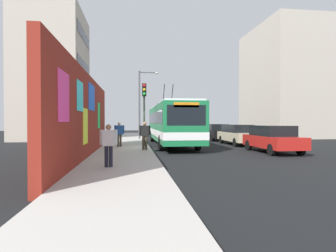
# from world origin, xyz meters

# --- Properties ---
(ground_plane) EXTENTS (80.00, 80.00, 0.00)m
(ground_plane) POSITION_xyz_m (0.00, 0.00, 0.00)
(ground_plane) COLOR black
(sidewalk_slab) EXTENTS (48.00, 3.20, 0.15)m
(sidewalk_slab) POSITION_xyz_m (0.00, 1.60, 0.07)
(sidewalk_slab) COLOR #ADA8A0
(sidewalk_slab) RESTS_ON ground_plane
(graffiti_wall) EXTENTS (14.56, 0.32, 4.08)m
(graffiti_wall) POSITION_xyz_m (-3.73, 3.35, 2.04)
(graffiti_wall) COLOR maroon
(graffiti_wall) RESTS_ON ground_plane
(building_far_left) EXTENTS (8.15, 6.10, 13.10)m
(building_far_left) POSITION_xyz_m (12.07, 9.20, 6.55)
(building_far_left) COLOR #B2A899
(building_far_left) RESTS_ON ground_plane
(building_far_right) EXTENTS (10.62, 6.97, 13.12)m
(building_far_right) POSITION_xyz_m (13.61, -17.00, 6.56)
(building_far_right) COLOR #B2A899
(building_far_right) RESTS_ON ground_plane
(city_bus) EXTENTS (12.34, 2.60, 4.88)m
(city_bus) POSITION_xyz_m (3.33, -1.80, 1.73)
(city_bus) COLOR #19723F
(city_bus) RESTS_ON ground_plane
(parked_car_red) EXTENTS (4.36, 1.87, 1.58)m
(parked_car_red) POSITION_xyz_m (-2.42, -7.00, 0.83)
(parked_car_red) COLOR #B21E19
(parked_car_red) RESTS_ON ground_plane
(parked_car_champagne) EXTENTS (4.81, 1.75, 1.58)m
(parked_car_champagne) POSITION_xyz_m (2.98, -7.00, 0.83)
(parked_car_champagne) COLOR #C6B793
(parked_car_champagne) RESTS_ON ground_plane
(parked_car_black) EXTENTS (4.42, 1.89, 1.58)m
(parked_car_black) POSITION_xyz_m (8.37, -7.00, 0.83)
(parked_car_black) COLOR black
(parked_car_black) RESTS_ON ground_plane
(pedestrian_near_wall) EXTENTS (0.22, 0.64, 1.56)m
(pedestrian_near_wall) POSITION_xyz_m (-7.35, 2.00, 1.06)
(pedestrian_near_wall) COLOR #1E1E2D
(pedestrian_near_wall) RESTS_ON sidewalk_slab
(pedestrian_midblock) EXTENTS (0.22, 0.73, 1.63)m
(pedestrian_midblock) POSITION_xyz_m (0.93, 2.01, 1.10)
(pedestrian_midblock) COLOR #3F3326
(pedestrian_midblock) RESTS_ON sidewalk_slab
(pedestrian_at_curb) EXTENTS (0.22, 0.67, 1.65)m
(pedestrian_at_curb) POSITION_xyz_m (-1.39, 0.42, 1.12)
(pedestrian_at_curb) COLOR #3F3326
(pedestrian_at_curb) RESTS_ON sidewalk_slab
(traffic_light) EXTENTS (0.49, 0.28, 4.22)m
(traffic_light) POSITION_xyz_m (0.87, 0.35, 2.99)
(traffic_light) COLOR #2D382D
(traffic_light) RESTS_ON sidewalk_slab
(street_lamp) EXTENTS (0.44, 1.94, 6.63)m
(street_lamp) POSITION_xyz_m (9.40, 0.23, 3.97)
(street_lamp) COLOR #4C4C51
(street_lamp) RESTS_ON sidewalk_slab
(curbside_puddle) EXTENTS (1.01, 1.01, 0.00)m
(curbside_puddle) POSITION_xyz_m (-0.60, -0.60, 0.00)
(curbside_puddle) COLOR black
(curbside_puddle) RESTS_ON ground_plane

